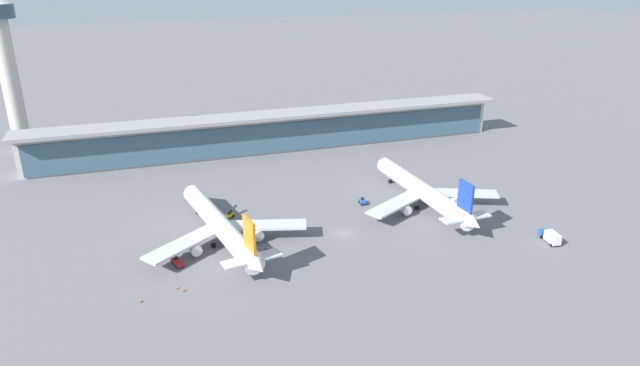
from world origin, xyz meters
name	(u,v)px	position (x,y,z in m)	size (l,w,h in m)	color
ground_plane	(344,234)	(0.00, 0.00, 0.00)	(1200.00, 1200.00, 0.00)	slate
airliner_left_stand	(221,226)	(-32.19, 5.24, 4.79)	(43.23, 56.89, 15.22)	white
airliner_centre_stand	(423,192)	(28.85, 9.68, 4.79)	(43.90, 57.15, 15.22)	white
service_truck_near_nose_blue	(255,259)	(-26.01, -7.39, 0.81)	(6.86, 3.60, 2.70)	#234C9E
service_truck_under_wing_blue	(363,201)	(12.39, 16.93, 0.87)	(1.78, 2.91, 2.05)	#234C9E
service_truck_mid_apron_blue	(551,237)	(49.65, -21.65, 1.69)	(3.16, 7.52, 3.10)	#234C9E
service_truck_by_tail_yellow	(228,216)	(-28.26, 19.62, 0.81)	(6.00, 5.51, 2.70)	yellow
service_truck_on_taxiway_red	(177,261)	(-44.36, -2.68, 0.81)	(3.00, 6.93, 2.70)	#B21E1E
terminal_building	(275,131)	(0.00, 75.35, 7.87)	(183.60, 12.80, 15.20)	beige
control_tower	(7,62)	(-92.99, 106.47, 33.92)	(12.00, 12.00, 61.98)	beige
safety_cone_alpha	(177,287)	(-45.42, -13.86, 0.32)	(0.62, 0.62, 0.70)	orange
safety_cone_bravo	(184,290)	(-43.97, -15.32, 0.32)	(0.62, 0.62, 0.70)	orange
safety_cone_charlie	(141,301)	(-53.34, -16.85, 0.32)	(0.62, 0.62, 0.70)	orange
safety_cone_delta	(250,267)	(-28.05, -10.13, 0.32)	(0.62, 0.62, 0.70)	orange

